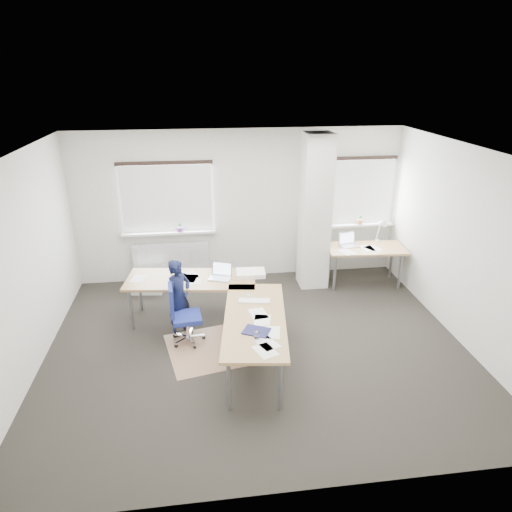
{
  "coord_description": "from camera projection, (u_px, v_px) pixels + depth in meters",
  "views": [
    {
      "loc": [
        -0.76,
        -5.61,
        3.77
      ],
      "look_at": [
        0.1,
        0.9,
        1.05
      ],
      "focal_mm": 32.0,
      "sensor_mm": 36.0,
      "label": 1
    }
  ],
  "objects": [
    {
      "name": "room_shell",
      "position": [
        266.0,
        222.0,
        6.44
      ],
      "size": [
        6.04,
        5.04,
        2.82
      ],
      "color": "#B8B5A8",
      "rests_on": "ground"
    },
    {
      "name": "ground",
      "position": [
        257.0,
        346.0,
        6.67
      ],
      "size": [
        6.0,
        6.0,
        0.0
      ],
      "primitive_type": "plane",
      "color": "black",
      "rests_on": "ground"
    },
    {
      "name": "task_chair",
      "position": [
        185.0,
        326.0,
        6.68
      ],
      "size": [
        0.51,
        0.5,
        0.93
      ],
      "rotation": [
        0.0,
        0.0,
        0.09
      ],
      "color": "navy",
      "rests_on": "ground"
    },
    {
      "name": "person",
      "position": [
        179.0,
        298.0,
        6.78
      ],
      "size": [
        0.5,
        0.52,
        1.2
      ],
      "primitive_type": "imported",
      "rotation": [
        0.0,
        0.0,
        0.85
      ],
      "color": "black",
      "rests_on": "ground"
    },
    {
      "name": "floor_mat",
      "position": [
        217.0,
        347.0,
        6.63
      ],
      "size": [
        1.57,
        1.41,
        0.01
      ],
      "primitive_type": "cube",
      "rotation": [
        0.0,
        0.0,
        0.21
      ],
      "color": "#9C7455",
      "rests_on": "ground"
    },
    {
      "name": "white_crate",
      "position": [
        148.0,
        283.0,
        8.26
      ],
      "size": [
        0.6,
        0.46,
        0.33
      ],
      "primitive_type": "cube",
      "rotation": [
        0.0,
        0.0,
        -0.14
      ],
      "color": "white",
      "rests_on": "ground"
    },
    {
      "name": "desk_side",
      "position": [
        366.0,
        249.0,
        8.35
      ],
      "size": [
        1.45,
        0.8,
        1.22
      ],
      "rotation": [
        0.0,
        0.0,
        -0.07
      ],
      "color": "#9C6E43",
      "rests_on": "ground"
    },
    {
      "name": "desk_main",
      "position": [
        224.0,
        298.0,
        6.58
      ],
      "size": [
        2.41,
        2.89,
        0.96
      ],
      "rotation": [
        0.0,
        0.0,
        -0.13
      ],
      "color": "#9C6E43",
      "rests_on": "ground"
    }
  ]
}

